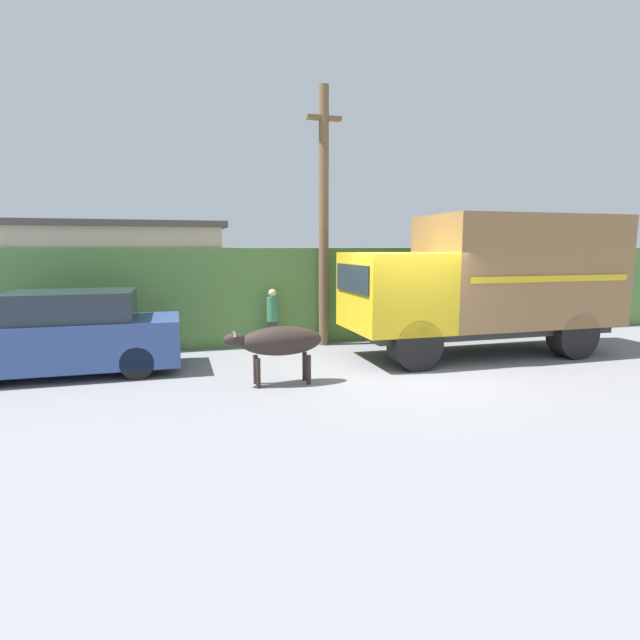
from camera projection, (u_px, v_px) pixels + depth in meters
name	position (u px, v px, depth m)	size (l,w,h in m)	color
ground_plane	(413.00, 373.00, 10.44)	(60.00, 60.00, 0.00)	gray
hillside_embankment	(324.00, 287.00, 16.45)	(32.00, 5.54, 2.59)	#568442
building_backdrop	(97.00, 284.00, 13.17)	(6.68, 2.70, 3.27)	#C6B793
cargo_truck	(491.00, 279.00, 12.01)	(6.65, 2.38, 3.36)	#2D2D2D
brown_cow	(280.00, 342.00, 9.48)	(1.89, 0.56, 1.13)	#2D231E
parked_suv	(69.00, 335.00, 10.23)	(4.43, 1.81, 1.72)	#334C8C
pedestrian_on_hill	(273.00, 316.00, 12.85)	(0.35, 0.35, 1.55)	#38332D
utility_pole	(324.00, 215.00, 12.98)	(0.90, 0.26, 6.65)	brown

